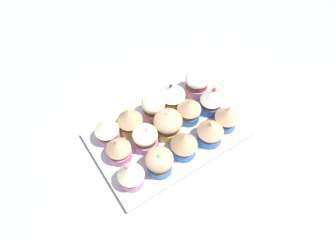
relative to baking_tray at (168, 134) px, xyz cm
name	(u,v)px	position (x,y,z in cm)	size (l,w,h in cm)	color
ground_plane	(168,138)	(0.00, 0.00, -2.10)	(180.00, 180.00, 3.00)	#9E9EA3
baking_tray	(168,134)	(0.00, 0.00, 0.00)	(36.31, 23.30, 1.20)	silver
cupcake_0	(131,174)	(-13.71, -6.35, 4.65)	(5.87, 5.87, 8.00)	pink
cupcake_1	(160,162)	(-6.94, -7.09, 4.08)	(6.25, 6.25, 7.00)	#477AC6
cupcake_2	(184,144)	(0.08, -6.54, 4.41)	(6.20, 6.20, 7.32)	#477AC6
cupcake_3	(210,131)	(7.21, -6.92, 4.07)	(6.31, 6.31, 7.08)	#477AC6
cupcake_4	(227,117)	(12.83, -6.06, 4.34)	(5.79, 5.79, 7.30)	#477AC6
cupcake_5	(119,149)	(-12.83, 0.74, 4.13)	(5.69, 5.69, 7.23)	pink
cupcake_6	(145,138)	(-6.28, -0.05, 3.79)	(5.88, 5.88, 6.64)	pink
cupcake_7	(169,122)	(0.46, 0.32, 4.34)	(6.86, 6.86, 7.36)	#EFC651
cupcake_8	(189,110)	(6.61, 0.70, 4.21)	(5.89, 5.89, 6.99)	#477AC6
cupcake_9	(212,100)	(12.83, -0.16, 4.54)	(5.52, 5.52, 8.15)	#477AC6
cupcake_10	(107,131)	(-12.74, 6.51, 4.08)	(5.77, 5.77, 6.77)	pink
cupcake_11	(130,119)	(-6.84, 6.11, 4.45)	(6.17, 6.17, 7.70)	#EFC651
cupcake_12	(153,107)	(-0.16, 6.33, 4.11)	(5.76, 5.76, 6.95)	pink
cupcake_13	(172,95)	(5.87, 6.92, 4.22)	(6.67, 6.67, 7.20)	#EFC651
cupcake_14	(197,83)	(13.36, 6.63, 4.36)	(6.27, 6.27, 7.69)	pink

